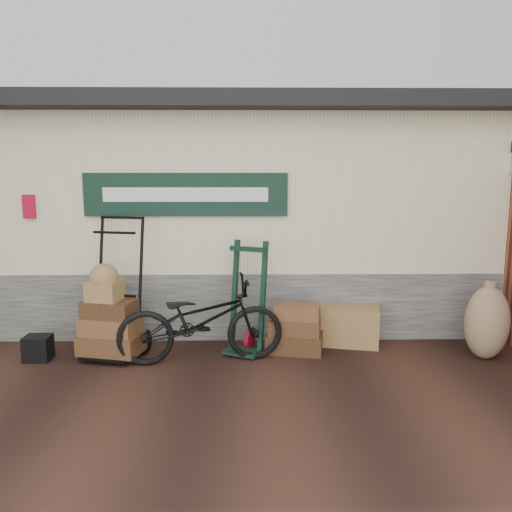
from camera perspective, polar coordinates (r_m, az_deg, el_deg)
The scene contains 9 objects.
ground at distance 5.90m, azimuth -5.79°, elevation -12.65°, with size 80.00×80.00×0.00m, color black.
station_building at distance 8.23m, azimuth -4.41°, elevation 5.16°, with size 14.40×4.10×3.20m.
porter_trolley at distance 6.32m, azimuth -15.64°, elevation -3.26°, with size 0.87×0.65×1.73m, color black, non-canonical shape.
green_barrow at distance 6.19m, azimuth -1.04°, elevation -4.79°, with size 0.50×0.43×1.39m, color black, non-canonical shape.
suitcase_stack at distance 6.32m, azimuth 4.44°, elevation -8.19°, with size 0.69×0.43×0.61m, color #381F11, non-canonical shape.
wicker_hamper at distance 6.73m, azimuth 10.49°, elevation -7.69°, with size 0.78×0.51×0.51m, color olive.
black_trunk at distance 6.61m, azimuth -23.65°, elevation -9.61°, with size 0.30×0.26×0.30m, color black.
bicycle at distance 5.92m, azimuth -6.36°, elevation -6.80°, with size 1.95×0.68×1.13m, color black.
burlap_sack_left at distance 6.64m, azimuth 24.89°, elevation -6.92°, with size 0.56×0.47×0.89m, color #92704E.
Camera 1 is at (0.49, -5.46, 2.19)m, focal length 35.00 mm.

